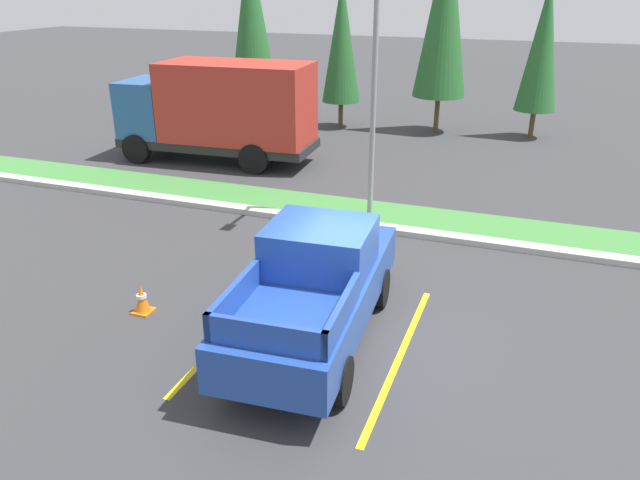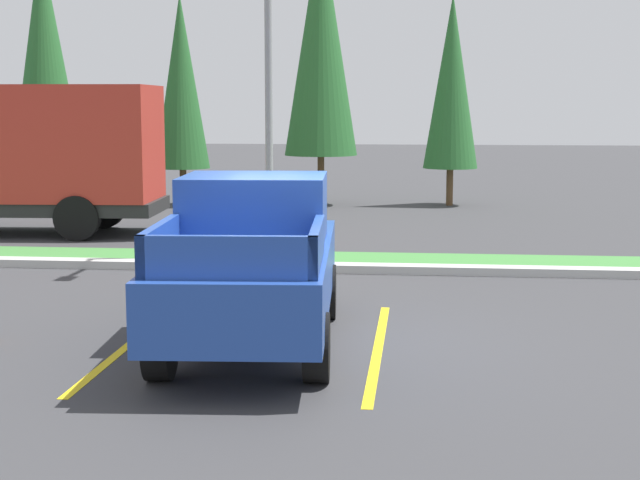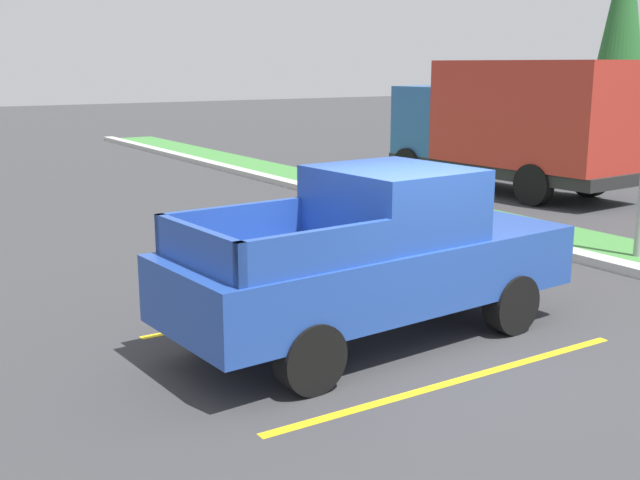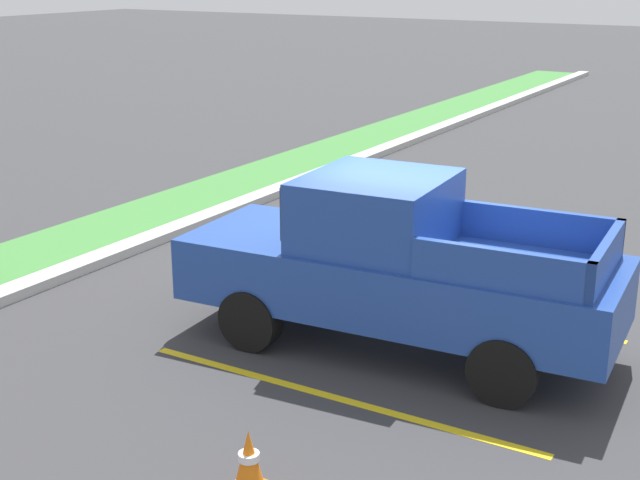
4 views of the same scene
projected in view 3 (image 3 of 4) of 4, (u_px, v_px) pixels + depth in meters
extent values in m
plane|color=#38383A|center=(437.00, 353.00, 9.17)|extent=(120.00, 120.00, 0.00)
cube|color=yellow|center=(306.00, 306.00, 10.90)|extent=(0.12, 4.80, 0.01)
cube|color=yellow|center=(458.00, 380.00, 8.35)|extent=(0.12, 4.80, 0.01)
cylinder|color=black|center=(417.00, 275.00, 11.11)|extent=(0.33, 0.78, 0.76)
cylinder|color=black|center=(511.00, 304.00, 9.77)|extent=(0.33, 0.78, 0.76)
cylinder|color=black|center=(227.00, 315.00, 9.32)|extent=(0.33, 0.78, 0.76)
cylinder|color=black|center=(310.00, 357.00, 7.98)|extent=(0.33, 0.78, 0.76)
cube|color=#23479E|center=(373.00, 270.00, 9.43)|extent=(2.25, 5.32, 0.76)
cube|color=#23479E|center=(393.00, 202.00, 9.43)|extent=(1.86, 1.72, 0.84)
cube|color=#2D3842|center=(442.00, 192.00, 9.90)|extent=(1.62, 0.17, 0.63)
cube|color=#23479E|center=(232.00, 224.00, 9.13)|extent=(0.23, 1.90, 0.44)
cube|color=#23479E|center=(318.00, 252.00, 7.80)|extent=(0.23, 1.90, 0.44)
cube|color=#23479E|center=(197.00, 248.00, 7.94)|extent=(1.80, 0.22, 0.44)
cube|color=silver|center=(512.00, 259.00, 10.96)|extent=(1.81, 0.28, 0.28)
cylinder|color=black|center=(409.00, 166.00, 22.06)|extent=(1.02, 0.36, 1.00)
cylinder|color=black|center=(463.00, 160.00, 23.32)|extent=(1.02, 0.36, 1.00)
cylinder|color=black|center=(533.00, 185.00, 18.59)|extent=(1.02, 0.36, 1.00)
cylinder|color=black|center=(590.00, 177.00, 19.84)|extent=(1.02, 0.36, 1.00)
cube|color=#262626|center=(506.00, 167.00, 20.60)|extent=(6.92, 2.70, 0.30)
cube|color=#285693|center=(439.00, 120.00, 22.38)|extent=(1.73, 2.39, 1.90)
cube|color=#2D3842|center=(420.00, 109.00, 22.97)|extent=(0.18, 2.10, 0.90)
cube|color=#B22D23|center=(534.00, 113.00, 19.65)|extent=(5.13, 2.69, 2.60)
cylinder|color=brown|center=(612.00, 146.00, 25.56)|extent=(0.20, 0.20, 1.39)
cone|color=#28662D|center=(622.00, 24.00, 24.72)|extent=(2.00, 2.00, 6.31)
cube|color=orange|center=(229.00, 277.00, 12.35)|extent=(0.36, 0.36, 0.04)
cone|color=orange|center=(229.00, 259.00, 12.28)|extent=(0.28, 0.28, 0.56)
cylinder|color=white|center=(229.00, 257.00, 12.27)|extent=(0.19, 0.19, 0.07)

